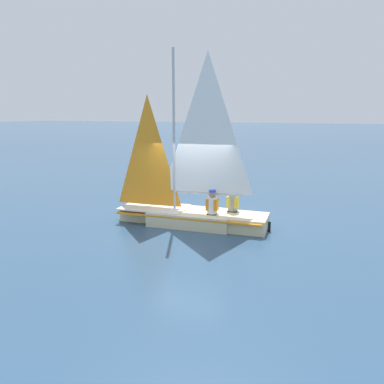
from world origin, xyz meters
TOP-DOWN VIEW (x-y plane):
  - ground_plane at (0.00, 0.00)m, footprint 260.00×260.00m
  - sailboat_main at (0.00, 0.00)m, footprint 4.76×1.72m
  - sailor_helm at (0.70, -0.13)m, footprint 0.36×0.32m
  - sailor_crew at (1.18, 0.43)m, footprint 0.36×0.32m

SIDE VIEW (x-z plane):
  - ground_plane at x=0.00m, z-range 0.00..0.00m
  - sailor_helm at x=0.70m, z-range 0.05..1.21m
  - sailor_crew at x=1.18m, z-range 0.05..1.21m
  - sailboat_main at x=0.00m, z-range -1.88..3.38m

